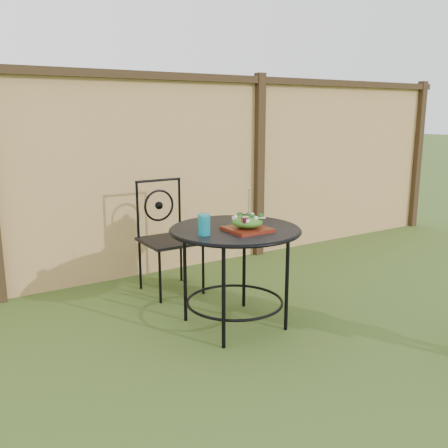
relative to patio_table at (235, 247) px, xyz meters
name	(u,v)px	position (x,y,z in m)	size (l,w,h in m)	color
ground	(295,370)	(-0.06, -0.74, -0.59)	(60.00, 60.00, 0.00)	#2D4C18
fence	(142,175)	(-0.06, 1.46, 0.36)	(8.00, 0.12, 1.90)	#F2BD77
patio_table	(235,247)	(0.00, 0.00, 0.00)	(0.92, 0.92, 0.72)	black
patio_chair	(167,233)	(-0.07, 0.93, -0.08)	(0.46, 0.46, 0.95)	black
salad_plate	(247,229)	(0.02, -0.12, 0.15)	(0.27, 0.27, 0.02)	#48150A
salad	(247,222)	(0.02, -0.12, 0.20)	(0.21, 0.21, 0.08)	#235614
fork	(249,203)	(0.03, -0.12, 0.33)	(0.01, 0.01, 0.18)	silver
drinking_glass	(204,225)	(-0.28, -0.06, 0.21)	(0.08, 0.08, 0.14)	#0E89A3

